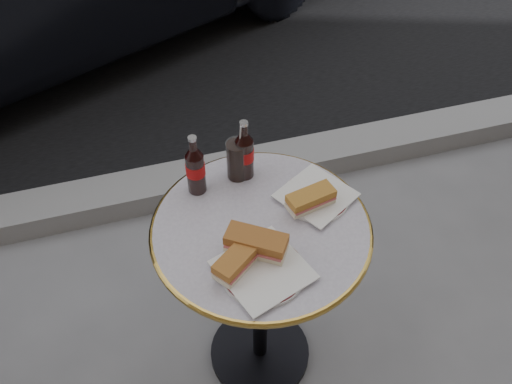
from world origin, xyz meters
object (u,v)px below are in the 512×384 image
object	(u,v)px
plate_left	(263,271)
cola_glass	(237,160)
plate_right	(316,197)
cola_bottle_left	(195,164)
bistro_table	(260,299)
cola_bottle_right	(244,149)

from	to	relation	value
plate_left	cola_glass	size ratio (longest dim) A/B	1.68
plate_right	cola_bottle_left	bearing A→B (deg)	157.82
bistro_table	cola_glass	world-z (taller)	cola_glass
cola_bottle_left	bistro_table	bearing A→B (deg)	-53.75
bistro_table	plate_left	world-z (taller)	plate_left
cola_bottle_right	plate_left	bearing A→B (deg)	-98.14
bistro_table	plate_left	distance (m)	0.40
cola_glass	cola_bottle_right	bearing A→B (deg)	-4.04
plate_right	cola_bottle_right	size ratio (longest dim) A/B	0.95
bistro_table	plate_right	xyz separation A→B (m)	(0.18, 0.06, 0.37)
cola_bottle_right	bistro_table	bearing A→B (deg)	-93.18
bistro_table	cola_bottle_right	xyz separation A→B (m)	(0.01, 0.21, 0.47)
cola_bottle_left	cola_glass	size ratio (longest dim) A/B	1.54
plate_left	plate_right	xyz separation A→B (m)	(0.22, 0.21, -0.00)
cola_bottle_left	cola_glass	world-z (taller)	cola_bottle_left
cola_bottle_left	cola_bottle_right	distance (m)	0.15
plate_right	plate_left	bearing A→B (deg)	-136.87
bistro_table	plate_left	xyz separation A→B (m)	(-0.04, -0.15, 0.37)
plate_right	cola_bottle_left	world-z (taller)	cola_bottle_left
bistro_table	cola_glass	size ratio (longest dim) A/B	5.58
cola_glass	cola_bottle_left	bearing A→B (deg)	-170.22
plate_right	bistro_table	bearing A→B (deg)	-162.47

